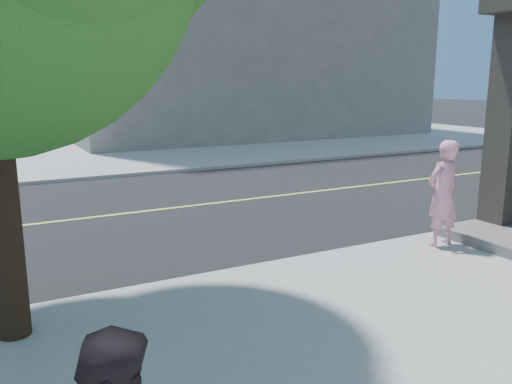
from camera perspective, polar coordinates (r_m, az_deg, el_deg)
sidewalk_ne at (r=31.02m, az=-4.50°, el=6.66°), size 29.00×25.00×0.12m
filler_ne at (r=31.83m, az=-4.23°, el=19.53°), size 18.00×16.00×14.00m
man_on_phone at (r=9.42m, az=19.52°, el=-0.15°), size 0.67×0.46×1.81m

